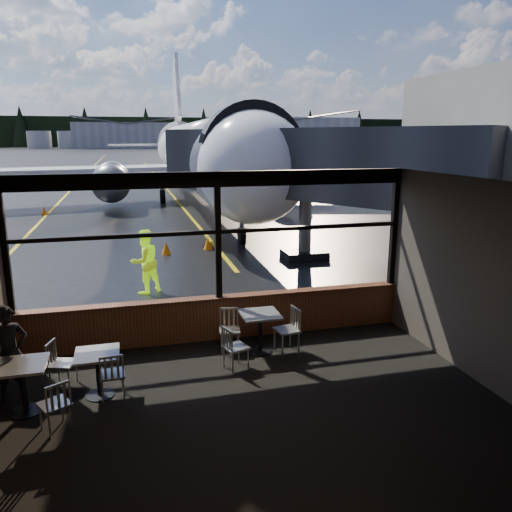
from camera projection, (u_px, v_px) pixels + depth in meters
name	position (u px, v px, depth m)	size (l,w,h in m)	color
ground_plane	(131.00, 154.00, 123.48)	(520.00, 520.00, 0.00)	black
carpet_floor	(255.00, 411.00, 7.75)	(8.00, 6.00, 0.01)	black
ceiling	(255.00, 186.00, 6.93)	(8.00, 6.00, 0.04)	#38332D
wall_right	(487.00, 285.00, 8.32)	(0.04, 6.00, 3.50)	#463F38
wall_back	(338.00, 411.00, 4.52)	(8.00, 0.04, 3.50)	#463F38
window_sill	(219.00, 318.00, 10.47)	(8.00, 0.28, 0.90)	#5A2E1B
window_header	(217.00, 179.00, 9.79)	(8.00, 0.18, 0.30)	black
mullion_left	(5.00, 247.00, 9.09)	(0.12, 0.12, 2.60)	black
mullion_centre	(218.00, 237.00, 10.06)	(0.12, 0.12, 2.60)	black
mullion_right	(394.00, 228.00, 11.02)	(0.12, 0.12, 2.60)	black
window_transom	(218.00, 232.00, 10.03)	(8.00, 0.10, 0.08)	black
airliner	(199.00, 111.00, 30.33)	(31.02, 37.22, 11.37)	white
jet_bridge	(297.00, 194.00, 16.08)	(8.83, 10.79, 4.71)	#2C2C2F
cafe_table_near	(260.00, 333.00, 9.80)	(0.74, 0.74, 0.81)	gray
cafe_table_mid	(99.00, 375.00, 8.13)	(0.70, 0.70, 0.77)	#A09B93
cafe_table_left	(24.00, 388.00, 7.64)	(0.74, 0.74, 0.81)	gray
chair_near_e	(287.00, 330.00, 9.79)	(0.50, 0.50, 0.91)	#B3ADA1
chair_near_w	(236.00, 348.00, 9.09)	(0.46, 0.46, 0.84)	#ACA89C
chair_near_n	(230.00, 331.00, 9.87)	(0.46, 0.46, 0.85)	#BBB7A9
chair_mid_s	(112.00, 375.00, 8.05)	(0.46, 0.46, 0.84)	#BCB7A9
chair_mid_w	(63.00, 364.00, 8.45)	(0.45, 0.45, 0.82)	beige
chair_left_s	(55.00, 405.00, 7.17)	(0.45, 0.45, 0.82)	#B2ADA0
passenger	(10.00, 353.00, 7.99)	(0.57, 0.38, 1.58)	black
ground_crew	(145.00, 262.00, 13.48)	(0.85, 0.66, 1.75)	#BFF219
cone_nose	(208.00, 243.00, 18.85)	(0.35, 0.35, 0.49)	#E74C07
cone_wing	(44.00, 211.00, 27.07)	(0.32, 0.32, 0.45)	#FC6307
hangar_mid	(127.00, 134.00, 183.47)	(38.00, 15.00, 10.00)	silver
hangar_right	(288.00, 131.00, 191.35)	(50.00, 20.00, 12.00)	silver
fuel_tank_a	(39.00, 140.00, 173.76)	(8.00, 8.00, 6.00)	silver
fuel_tank_b	(70.00, 140.00, 176.21)	(8.00, 8.00, 6.00)	silver
fuel_tank_c	(99.00, 140.00, 178.66)	(8.00, 8.00, 6.00)	silver
treeline	(127.00, 132.00, 206.76)	(360.00, 3.00, 12.00)	black
cone_extra	(166.00, 248.00, 18.03)	(0.34, 0.34, 0.47)	orange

